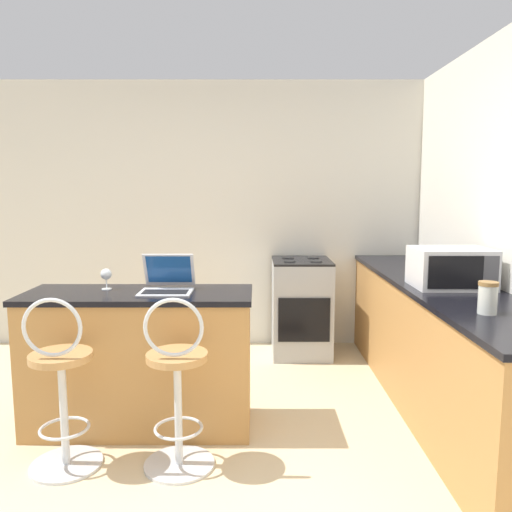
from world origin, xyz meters
TOP-DOWN VIEW (x-y plane):
  - ground_plane at (0.00, 0.00)m, footprint 20.00×20.00m
  - wall_back at (0.00, 2.53)m, footprint 12.00×0.06m
  - breakfast_bar at (-0.39, 0.70)m, footprint 1.46×0.55m
  - counter_right at (1.68, 1.00)m, footprint 0.63×3.03m
  - bar_stool_near at (-0.71, 0.20)m, footprint 0.40×0.40m
  - bar_stool_far at (-0.07, 0.20)m, footprint 0.40×0.40m
  - laptop at (-0.21, 0.74)m, footprint 0.33×0.32m
  - microwave at (1.68, 0.87)m, footprint 0.50×0.39m
  - stove_range at (0.80, 2.18)m, footprint 0.54×0.61m
  - mug_blue at (1.91, 1.87)m, footprint 0.10×0.08m
  - storage_jar at (1.59, 0.14)m, footprint 0.10×0.10m
  - wine_glass_short at (-0.62, 0.79)m, footprint 0.07×0.07m

SIDE VIEW (x-z plane):
  - ground_plane at x=0.00m, z-range 0.00..0.00m
  - stove_range at x=0.80m, z-range 0.00..0.91m
  - counter_right at x=1.68m, z-range 0.00..0.91m
  - breakfast_bar at x=-0.39m, z-range 0.00..0.91m
  - bar_stool_near at x=-0.71m, z-range -0.03..0.96m
  - bar_stool_far at x=-0.07m, z-range -0.03..0.96m
  - mug_blue at x=1.91m, z-range 0.90..0.99m
  - laptop at x=-0.21m, z-range 0.84..1.08m
  - storage_jar at x=1.59m, z-range 0.91..1.08m
  - wine_glass_short at x=-0.62m, z-range 0.93..1.07m
  - microwave at x=1.68m, z-range 0.90..1.17m
  - wall_back at x=0.00m, z-range 0.00..2.60m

